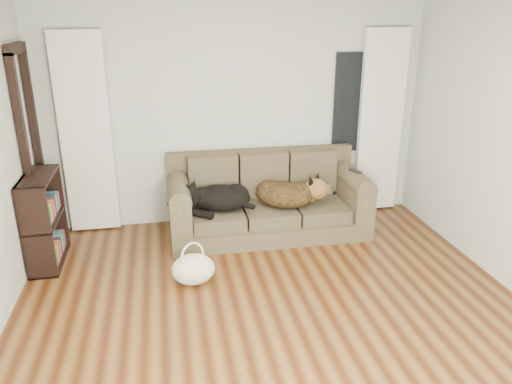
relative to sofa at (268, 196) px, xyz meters
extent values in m
plane|color=#3E1C0A|center=(-0.29, -1.97, -0.45)|extent=(5.00, 5.00, 0.00)
cube|color=#B6C3B2|center=(-0.29, 0.53, 0.85)|extent=(4.50, 0.04, 2.60)
cube|color=silver|center=(-1.99, 0.45, 0.70)|extent=(0.55, 0.08, 2.25)
cube|color=silver|center=(1.51, 0.45, 0.70)|extent=(0.55, 0.08, 2.25)
cube|color=black|center=(1.16, 0.50, 0.95)|extent=(0.50, 0.03, 1.20)
cube|color=black|center=(-2.49, 0.07, 0.60)|extent=(0.07, 0.60, 2.10)
cube|color=#3C311C|center=(0.00, 0.00, 0.00)|extent=(2.25, 0.97, 0.92)
ellipsoid|color=black|center=(-0.59, -0.05, 0.03)|extent=(0.75, 0.60, 0.28)
ellipsoid|color=black|center=(0.21, -0.08, 0.04)|extent=(0.84, 0.77, 0.30)
cube|color=black|center=(1.00, -0.11, 0.28)|extent=(0.12, 0.20, 0.02)
ellipsoid|color=beige|center=(-0.94, -1.02, -0.29)|extent=(0.49, 0.43, 0.30)
cube|color=black|center=(-2.38, -0.30, 0.05)|extent=(0.30, 0.76, 0.94)
camera|label=1|loc=(-1.14, -5.24, 2.04)|focal=35.00mm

